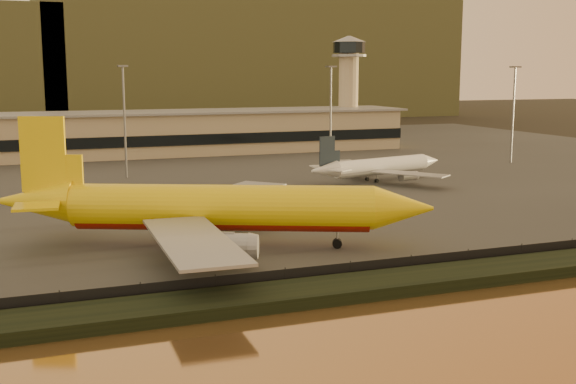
% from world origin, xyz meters
% --- Properties ---
extents(ground, '(900.00, 900.00, 0.00)m').
position_xyz_m(ground, '(0.00, 0.00, 0.00)').
color(ground, black).
rests_on(ground, ground).
extents(embankment, '(320.00, 7.00, 1.40)m').
position_xyz_m(embankment, '(0.00, -17.00, 0.70)').
color(embankment, black).
rests_on(embankment, ground).
extents(tarmac, '(320.00, 220.00, 0.20)m').
position_xyz_m(tarmac, '(0.00, 95.00, 0.10)').
color(tarmac, '#2D2D2D').
rests_on(tarmac, ground).
extents(perimeter_fence, '(300.00, 0.05, 2.20)m').
position_xyz_m(perimeter_fence, '(0.00, -13.00, 1.30)').
color(perimeter_fence, black).
rests_on(perimeter_fence, tarmac).
extents(terminal_building, '(202.00, 25.00, 12.60)m').
position_xyz_m(terminal_building, '(-14.52, 125.55, 6.25)').
color(terminal_building, tan).
rests_on(terminal_building, tarmac).
extents(control_tower, '(11.20, 11.20, 35.50)m').
position_xyz_m(control_tower, '(70.00, 131.00, 21.66)').
color(control_tower, tan).
rests_on(control_tower, tarmac).
extents(apron_light_masts, '(152.20, 12.20, 25.40)m').
position_xyz_m(apron_light_masts, '(15.00, 75.00, 15.70)').
color(apron_light_masts, slate).
rests_on(apron_light_masts, tarmac).
extents(distant_hills, '(470.00, 160.00, 70.00)m').
position_xyz_m(distant_hills, '(-20.74, 340.00, 31.39)').
color(distant_hills, brown).
rests_on(distant_hills, ground).
extents(dhl_cargo_jet, '(57.03, 54.01, 17.90)m').
position_xyz_m(dhl_cargo_jet, '(-8.24, 8.75, 5.54)').
color(dhl_cargo_jet, yellow).
rests_on(dhl_cargo_jet, tarmac).
extents(white_narrowbody_jet, '(36.61, 35.04, 10.64)m').
position_xyz_m(white_narrowbody_jet, '(41.65, 55.28, 3.37)').
color(white_narrowbody_jet, white).
rests_on(white_narrowbody_jet, tarmac).
extents(gse_vehicle_yellow, '(4.46, 2.07, 1.99)m').
position_xyz_m(gse_vehicle_yellow, '(10.08, 30.09, 1.20)').
color(gse_vehicle_yellow, yellow).
rests_on(gse_vehicle_yellow, tarmac).
extents(gse_vehicle_white, '(4.43, 2.49, 1.89)m').
position_xyz_m(gse_vehicle_white, '(-15.38, 30.67, 1.14)').
color(gse_vehicle_white, white).
rests_on(gse_vehicle_white, tarmac).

